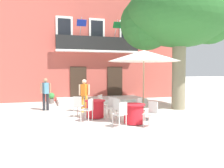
{
  "coord_description": "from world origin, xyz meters",
  "views": [
    {
      "loc": [
        -2.87,
        -10.53,
        2.01
      ],
      "look_at": [
        0.75,
        1.38,
        1.3
      ],
      "focal_mm": 36.74,
      "sensor_mm": 36.0,
      "label": 1
    }
  ],
  "objects_px": {
    "plane_tree": "(178,18)",
    "cafe_chair_near_tree_2": "(119,108)",
    "cafe_chair_near_tree_0": "(151,112)",
    "cafe_chair_near_tree_1": "(142,107)",
    "pedestrian_near_entrance": "(84,94)",
    "cafe_table_middle": "(95,109)",
    "ground_planter_left": "(51,97)",
    "cafe_table_near_tree": "(134,114)",
    "cafe_chair_near_tree_3": "(121,113)",
    "cafe_chair_middle_2": "(88,108)",
    "cafe_umbrella": "(144,56)",
    "cafe_chair_middle_0": "(102,103)",
    "pedestrian_mid_plaza": "(46,92)",
    "cafe_chair_middle_1": "(78,105)",
    "cafe_chair_middle_3": "(112,106)"
  },
  "relations": [
    {
      "from": "cafe_umbrella",
      "to": "ground_planter_left",
      "type": "xyz_separation_m",
      "value": [
        -3.43,
        5.99,
        -2.23
      ]
    },
    {
      "from": "plane_tree",
      "to": "ground_planter_left",
      "type": "distance_m",
      "value": 8.62
    },
    {
      "from": "cafe_chair_near_tree_2",
      "to": "cafe_chair_near_tree_0",
      "type": "bearing_deg",
      "value": -57.81
    },
    {
      "from": "cafe_chair_near_tree_0",
      "to": "cafe_chair_near_tree_1",
      "type": "relative_size",
      "value": 1.0
    },
    {
      "from": "cafe_chair_near_tree_2",
      "to": "pedestrian_mid_plaza",
      "type": "bearing_deg",
      "value": 129.09
    },
    {
      "from": "plane_tree",
      "to": "cafe_table_middle",
      "type": "distance_m",
      "value": 6.47
    },
    {
      "from": "cafe_chair_near_tree_1",
      "to": "cafe_chair_middle_1",
      "type": "xyz_separation_m",
      "value": [
        -2.37,
        1.36,
        0.0
      ]
    },
    {
      "from": "cafe_chair_near_tree_3",
      "to": "cafe_chair_middle_0",
      "type": "relative_size",
      "value": 1.0
    },
    {
      "from": "cafe_chair_near_tree_3",
      "to": "cafe_table_middle",
      "type": "height_order",
      "value": "cafe_chair_near_tree_3"
    },
    {
      "from": "plane_tree",
      "to": "cafe_chair_middle_1",
      "type": "xyz_separation_m",
      "value": [
        -5.3,
        -0.68,
        -4.25
      ]
    },
    {
      "from": "cafe_chair_middle_2",
      "to": "cafe_umbrella",
      "type": "relative_size",
      "value": 0.31
    },
    {
      "from": "cafe_table_middle",
      "to": "ground_planter_left",
      "type": "xyz_separation_m",
      "value": [
        -1.62,
        5.01,
        -0.01
      ]
    },
    {
      "from": "cafe_chair_near_tree_3",
      "to": "cafe_umbrella",
      "type": "bearing_deg",
      "value": 35.36
    },
    {
      "from": "plane_tree",
      "to": "cafe_chair_near_tree_1",
      "type": "bearing_deg",
      "value": -145.09
    },
    {
      "from": "cafe_table_middle",
      "to": "ground_planter_left",
      "type": "height_order",
      "value": "cafe_table_middle"
    },
    {
      "from": "plane_tree",
      "to": "cafe_chair_near_tree_2",
      "type": "height_order",
      "value": "plane_tree"
    },
    {
      "from": "cafe_chair_middle_0",
      "to": "pedestrian_near_entrance",
      "type": "relative_size",
      "value": 0.57
    },
    {
      "from": "cafe_table_near_tree",
      "to": "cafe_chair_middle_1",
      "type": "relative_size",
      "value": 0.95
    },
    {
      "from": "cafe_chair_near_tree_2",
      "to": "cafe_chair_near_tree_3",
      "type": "distance_m",
      "value": 1.07
    },
    {
      "from": "cafe_table_near_tree",
      "to": "cafe_umbrella",
      "type": "xyz_separation_m",
      "value": [
        0.65,
        0.53,
        2.22
      ]
    },
    {
      "from": "cafe_table_middle",
      "to": "cafe_chair_middle_1",
      "type": "xyz_separation_m",
      "value": [
        -0.66,
        0.36,
        0.14
      ]
    },
    {
      "from": "cafe_chair_near_tree_2",
      "to": "ground_planter_left",
      "type": "xyz_separation_m",
      "value": [
        -2.4,
        5.87,
        -0.15
      ]
    },
    {
      "from": "cafe_chair_near_tree_1",
      "to": "cafe_chair_middle_1",
      "type": "relative_size",
      "value": 1.0
    },
    {
      "from": "cafe_chair_middle_0",
      "to": "cafe_chair_middle_3",
      "type": "bearing_deg",
      "value": -81.58
    },
    {
      "from": "cafe_chair_near_tree_0",
      "to": "cafe_chair_near_tree_1",
      "type": "distance_m",
      "value": 1.14
    },
    {
      "from": "cafe_table_near_tree",
      "to": "cafe_table_middle",
      "type": "height_order",
      "value": "same"
    },
    {
      "from": "cafe_chair_middle_1",
      "to": "ground_planter_left",
      "type": "relative_size",
      "value": 1.34
    },
    {
      "from": "plane_tree",
      "to": "cafe_chair_near_tree_2",
      "type": "bearing_deg",
      "value": -153.76
    },
    {
      "from": "cafe_chair_near_tree_2",
      "to": "ground_planter_left",
      "type": "height_order",
      "value": "cafe_chair_near_tree_2"
    },
    {
      "from": "cafe_table_middle",
      "to": "pedestrian_near_entrance",
      "type": "distance_m",
      "value": 1.61
    },
    {
      "from": "cafe_chair_near_tree_3",
      "to": "cafe_chair_middle_2",
      "type": "xyz_separation_m",
      "value": [
        -0.92,
        1.27,
        0.0
      ]
    },
    {
      "from": "plane_tree",
      "to": "pedestrian_mid_plaza",
      "type": "bearing_deg",
      "value": 167.18
    },
    {
      "from": "cafe_chair_near_tree_2",
      "to": "plane_tree",
      "type": "bearing_deg",
      "value": 26.24
    },
    {
      "from": "cafe_table_middle",
      "to": "cafe_chair_middle_2",
      "type": "xyz_separation_m",
      "value": [
        -0.41,
        -0.63,
        0.14
      ]
    },
    {
      "from": "pedestrian_near_entrance",
      "to": "cafe_umbrella",
      "type": "bearing_deg",
      "value": -51.35
    },
    {
      "from": "cafe_chair_middle_3",
      "to": "pedestrian_near_entrance",
      "type": "relative_size",
      "value": 0.57
    },
    {
      "from": "cafe_chair_near_tree_0",
      "to": "cafe_chair_middle_1",
      "type": "relative_size",
      "value": 1.0
    },
    {
      "from": "cafe_chair_near_tree_1",
      "to": "cafe_chair_middle_3",
      "type": "distance_m",
      "value": 1.23
    },
    {
      "from": "plane_tree",
      "to": "cafe_table_near_tree",
      "type": "xyz_separation_m",
      "value": [
        -3.48,
        -2.55,
        -4.39
      ]
    },
    {
      "from": "cafe_table_near_tree",
      "to": "cafe_umbrella",
      "type": "distance_m",
      "value": 2.37
    },
    {
      "from": "cafe_chair_near_tree_0",
      "to": "cafe_chair_middle_3",
      "type": "height_order",
      "value": "same"
    },
    {
      "from": "cafe_chair_near_tree_2",
      "to": "cafe_chair_middle_2",
      "type": "relative_size",
      "value": 1.0
    },
    {
      "from": "cafe_umbrella",
      "to": "pedestrian_mid_plaza",
      "type": "xyz_separation_m",
      "value": [
        -3.8,
        3.53,
        -1.68
      ]
    },
    {
      "from": "cafe_chair_near_tree_1",
      "to": "cafe_chair_near_tree_2",
      "type": "height_order",
      "value": "same"
    },
    {
      "from": "cafe_chair_near_tree_2",
      "to": "pedestrian_near_entrance",
      "type": "relative_size",
      "value": 0.57
    },
    {
      "from": "cafe_table_near_tree",
      "to": "cafe_chair_middle_2",
      "type": "xyz_separation_m",
      "value": [
        -1.57,
        0.89,
        0.14
      ]
    },
    {
      "from": "cafe_chair_middle_2",
      "to": "cafe_table_near_tree",
      "type": "bearing_deg",
      "value": -29.47
    },
    {
      "from": "cafe_chair_near_tree_2",
      "to": "cafe_chair_middle_2",
      "type": "bearing_deg",
      "value": 168.81
    },
    {
      "from": "pedestrian_mid_plaza",
      "to": "ground_planter_left",
      "type": "bearing_deg",
      "value": 81.42
    },
    {
      "from": "cafe_umbrella",
      "to": "plane_tree",
      "type": "bearing_deg",
      "value": 35.46
    }
  ]
}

